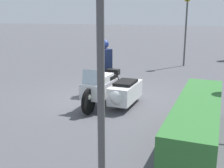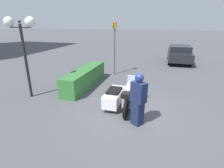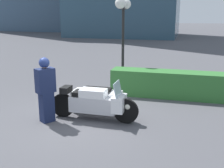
{
  "view_description": "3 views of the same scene",
  "coord_description": "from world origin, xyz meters",
  "views": [
    {
      "loc": [
        8.22,
        3.4,
        2.6
      ],
      "look_at": [
        0.64,
        0.39,
        0.64
      ],
      "focal_mm": 45.0,
      "sensor_mm": 36.0,
      "label": 1
    },
    {
      "loc": [
        -5.87,
        -0.99,
        3.37
      ],
      "look_at": [
        0.57,
        0.89,
        0.99
      ],
      "focal_mm": 28.0,
      "sensor_mm": 36.0,
      "label": 2
    },
    {
      "loc": [
        3.24,
        -7.12,
        3.02
      ],
      "look_at": [
        1.23,
        0.24,
        1.07
      ],
      "focal_mm": 45.0,
      "sensor_mm": 36.0,
      "label": 3
    }
  ],
  "objects": [
    {
      "name": "police_motorcycle",
      "position": [
        0.75,
        0.47,
        0.48
      ],
      "size": [
        2.62,
        1.31,
        1.18
      ],
      "rotation": [
        0.0,
        0.0,
        -0.0
      ],
      "color": "black",
      "rests_on": "ground"
    },
    {
      "name": "ground_plane",
      "position": [
        0.0,
        0.0,
        0.0
      ],
      "size": [
        160.0,
        160.0,
        0.0
      ],
      "primitive_type": "plane",
      "color": "#4C4C51"
    },
    {
      "name": "traffic_light_far",
      "position": [
        -7.16,
        1.48,
        2.44
      ],
      "size": [
        0.23,
        0.27,
        3.76
      ],
      "rotation": [
        0.0,
        0.0,
        0.04
      ],
      "color": "#4C4C4C",
      "rests_on": "ground"
    },
    {
      "name": "traffic_light_near",
      "position": [
        5.28,
        2.11,
        2.23
      ],
      "size": [
        0.22,
        0.29,
        3.39
      ],
      "rotation": [
        0.0,
        0.0,
        2.9
      ],
      "color": "#4C4C4C",
      "rests_on": "ground"
    },
    {
      "name": "hedge_bush_curbside",
      "position": [
        2.56,
        3.03,
        0.48
      ],
      "size": [
        4.08,
        0.83,
        0.96
      ],
      "primitive_type": "cube",
      "color": "#337033",
      "rests_on": "ground"
    },
    {
      "name": "officer_rider",
      "position": [
        -0.53,
        -0.34,
        0.97
      ],
      "size": [
        0.54,
        0.59,
        1.84
      ],
      "rotation": [
        0.0,
        0.0,
        2.53
      ],
      "color": "#192347",
      "rests_on": "ground"
    }
  ]
}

